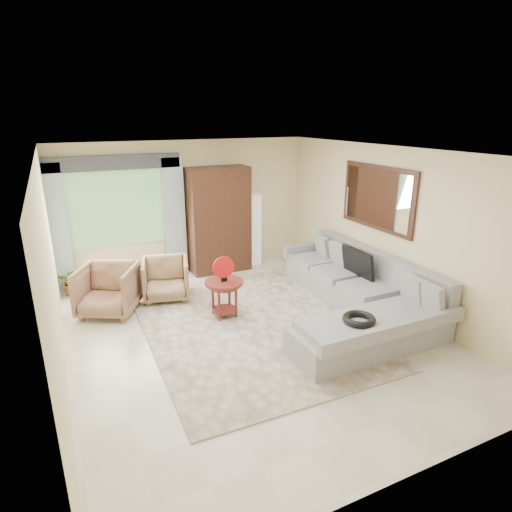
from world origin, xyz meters
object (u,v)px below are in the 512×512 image
armchair_left (108,290)px  coffee_table (224,298)px  tv_screen (358,263)px  sectional_sofa (357,298)px  armoire (219,220)px  floor_lamp (254,229)px  potted_plant (72,281)px  armchair_right (166,279)px

armchair_left → coffee_table: bearing=-1.5°
tv_screen → coffee_table: size_ratio=1.23×
sectional_sofa → armoire: (-1.23, 2.90, 0.77)m
coffee_table → armchair_left: size_ratio=0.69×
armoire → floor_lamp: 0.86m
sectional_sofa → armchair_left: sectional_sofa is taller
potted_plant → floor_lamp: bearing=2.3°
tv_screen → armchair_left: size_ratio=0.84×
tv_screen → armoire: (-1.50, 2.52, 0.33)m
coffee_table → floor_lamp: bearing=54.6°
armchair_left → sectional_sofa: bearing=1.6°
coffee_table → floor_lamp: size_ratio=0.40×
floor_lamp → tv_screen: bearing=-74.8°
floor_lamp → coffee_table: bearing=-125.4°
coffee_table → armchair_right: 1.28m
potted_plant → armoire: 2.94m
tv_screen → coffee_table: tv_screen is taller
armchair_left → potted_plant: 1.18m
tv_screen → potted_plant: size_ratio=1.48×
armchair_right → armoire: 1.80m
tv_screen → floor_lamp: 2.67m
sectional_sofa → tv_screen: 0.64m
sectional_sofa → tv_screen: tv_screen is taller
armchair_left → armchair_right: 0.99m
sectional_sofa → coffee_table: 2.11m
armchair_right → potted_plant: bearing=162.7°
sectional_sofa → armoire: 3.24m
armchair_right → floor_lamp: 2.42m
coffee_table → armoire: 2.29m
armchair_left → potted_plant: bearing=142.7°
armchair_right → potted_plant: 1.71m
armoire → armchair_right: bearing=-144.8°
coffee_table → potted_plant: (-2.12, 1.98, -0.07)m
coffee_table → floor_lamp: (1.50, 2.12, 0.43)m
armchair_right → potted_plant: size_ratio=1.57×
armchair_right → sectional_sofa: bearing=-23.2°
coffee_table → potted_plant: 2.90m
armchair_left → floor_lamp: size_ratio=0.58×
sectional_sofa → tv_screen: bearing=54.9°
tv_screen → armchair_left: tv_screen is taller
armchair_right → armoire: (1.36, 0.96, 0.69)m
armchair_right → floor_lamp: floor_lamp is taller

